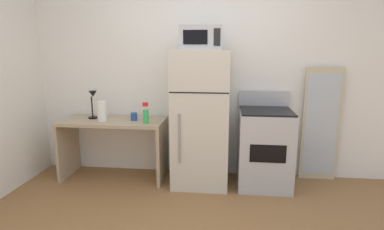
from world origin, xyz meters
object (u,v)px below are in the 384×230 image
at_px(oven_range, 264,148).
at_px(desk_lamp, 93,100).
at_px(coffee_mug, 134,117).
at_px(microwave, 201,38).
at_px(desk, 114,137).
at_px(paper_towel_roll, 102,111).
at_px(leaning_mirror, 321,125).
at_px(spray_bottle, 146,115).
at_px(refrigerator, 201,119).

bearing_deg(oven_range, desk_lamp, 178.21).
bearing_deg(coffee_mug, microwave, -4.33).
relative_size(desk, microwave, 2.77).
relative_size(paper_towel_roll, leaning_mirror, 0.17).
distance_m(spray_bottle, refrigerator, 0.65).
xyz_separation_m(desk_lamp, coffee_mug, (0.53, -0.04, -0.19)).
distance_m(desk_lamp, leaning_mirror, 2.83).
bearing_deg(refrigerator, oven_range, 0.81).
height_order(spray_bottle, refrigerator, refrigerator).
height_order(refrigerator, microwave, microwave).
bearing_deg(microwave, desk, 177.02).
bearing_deg(leaning_mirror, coffee_mug, -174.37).
bearing_deg(leaning_mirror, paper_towel_roll, -173.64).
distance_m(coffee_mug, spray_bottle, 0.23).
distance_m(paper_towel_roll, refrigerator, 1.20).
height_order(desk, microwave, microwave).
xyz_separation_m(refrigerator, microwave, (0.00, -0.02, 0.93)).
relative_size(microwave, oven_range, 0.42).
height_order(coffee_mug, oven_range, oven_range).
bearing_deg(desk_lamp, leaning_mirror, 3.86).
distance_m(coffee_mug, oven_range, 1.62).
bearing_deg(paper_towel_roll, oven_range, 1.18).
bearing_deg(microwave, leaning_mirror, 11.20).
relative_size(desk_lamp, leaning_mirror, 0.25).
bearing_deg(desk, coffee_mug, 1.15).
bearing_deg(leaning_mirror, spray_bottle, -170.38).
bearing_deg(oven_range, leaning_mirror, 20.16).
relative_size(desk_lamp, spray_bottle, 1.42).
distance_m(coffee_mug, paper_towel_roll, 0.39).
bearing_deg(coffee_mug, refrigerator, -2.87).
bearing_deg(refrigerator, spray_bottle, -172.13).
bearing_deg(paper_towel_roll, coffee_mug, 10.70).
relative_size(paper_towel_roll, refrigerator, 0.15).
height_order(microwave, oven_range, microwave).
relative_size(desk, spray_bottle, 5.12).
distance_m(desk, microwave, 1.62).
xyz_separation_m(desk_lamp, paper_towel_roll, (0.15, -0.11, -0.12)).
xyz_separation_m(spray_bottle, paper_towel_roll, (-0.56, 0.06, 0.02)).
relative_size(spray_bottle, oven_range, 0.23).
bearing_deg(spray_bottle, refrigerator, 7.87).
bearing_deg(leaning_mirror, microwave, -168.80).
xyz_separation_m(refrigerator, leaning_mirror, (1.45, 0.27, -0.10)).
distance_m(microwave, oven_range, 1.47).
bearing_deg(desk, leaning_mirror, 5.16).
height_order(desk, leaning_mirror, leaning_mirror).
bearing_deg(desk, microwave, -2.98).
height_order(coffee_mug, microwave, microwave).
bearing_deg(spray_bottle, leaning_mirror, 9.62).
relative_size(refrigerator, leaning_mirror, 1.14).
height_order(desk_lamp, oven_range, desk_lamp).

